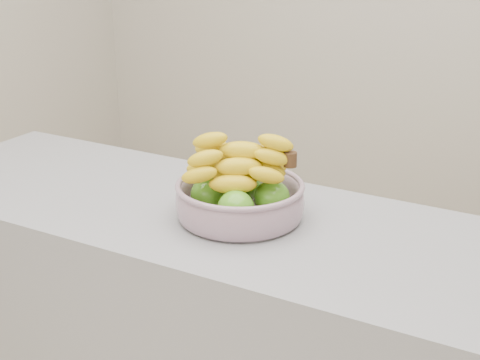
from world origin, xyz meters
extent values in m
cylinder|color=#A7BBC9|center=(0.00, 0.02, 0.91)|extent=(0.27, 0.27, 0.01)
torus|color=#A7BBC9|center=(0.00, 0.02, 0.99)|extent=(0.32, 0.32, 0.01)
sphere|color=#549119|center=(0.03, -0.06, 0.96)|extent=(0.09, 0.09, 0.09)
sphere|color=#549119|center=(0.07, 0.05, 0.96)|extent=(0.09, 0.09, 0.09)
sphere|color=#549119|center=(-0.03, 0.09, 0.96)|extent=(0.09, 0.09, 0.09)
sphere|color=#549119|center=(-0.07, -0.01, 0.96)|extent=(0.09, 0.09, 0.09)
ellipsoid|color=yellow|center=(0.01, -0.03, 1.01)|extent=(0.20, 0.14, 0.05)
ellipsoid|color=yellow|center=(-0.01, 0.01, 1.01)|extent=(0.20, 0.12, 0.05)
ellipsoid|color=yellow|center=(-0.03, 0.06, 1.01)|extent=(0.21, 0.10, 0.05)
ellipsoid|color=yellow|center=(0.01, -0.01, 1.04)|extent=(0.19, 0.15, 0.05)
ellipsoid|color=yellow|center=(-0.01, 0.04, 1.04)|extent=(0.21, 0.08, 0.05)
ellipsoid|color=yellow|center=(0.00, 0.02, 1.08)|extent=(0.20, 0.12, 0.05)
cylinder|color=#3B2512|center=(0.11, 0.06, 1.06)|extent=(0.03, 0.03, 0.04)
camera|label=1|loc=(0.73, -1.31, 1.58)|focal=50.00mm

